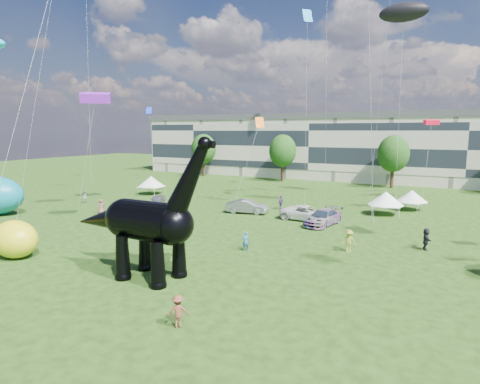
% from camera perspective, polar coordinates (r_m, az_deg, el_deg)
% --- Properties ---
extents(ground, '(220.00, 220.00, 0.00)m').
position_cam_1_polar(ground, '(27.05, -13.50, -12.43)').
color(ground, '#16330C').
rests_on(ground, ground).
extents(terrace_row, '(78.00, 11.00, 12.00)m').
position_cam_1_polar(terrace_row, '(84.58, 10.91, 6.11)').
color(terrace_row, beige).
rests_on(terrace_row, ground).
extents(tree_far_left, '(5.20, 5.20, 9.44)m').
position_cam_1_polar(tree_far_left, '(85.80, -5.20, 6.46)').
color(tree_far_left, '#382314').
rests_on(tree_far_left, ground).
extents(tree_mid_left, '(5.20, 5.20, 9.44)m').
position_cam_1_polar(tree_mid_left, '(77.43, 6.08, 6.21)').
color(tree_mid_left, '#382314').
rests_on(tree_mid_left, ground).
extents(tree_mid_right, '(5.20, 5.20, 9.44)m').
position_cam_1_polar(tree_mid_right, '(72.36, 21.00, 5.50)').
color(tree_mid_right, '#382314').
rests_on(tree_mid_right, ground).
extents(dinosaur_sculpture, '(11.79, 3.27, 9.68)m').
position_cam_1_polar(dinosaur_sculpture, '(27.09, -13.53, -4.30)').
color(dinosaur_sculpture, black).
rests_on(dinosaur_sculpture, ground).
extents(car_silver, '(3.22, 4.47, 1.41)m').
position_cam_1_polar(car_silver, '(52.82, -11.66, -1.19)').
color(car_silver, '#ACADB1').
rests_on(car_silver, ground).
extents(car_grey, '(5.08, 2.60, 1.60)m').
position_cam_1_polar(car_grey, '(47.15, 1.00, -2.09)').
color(car_grey, slate).
rests_on(car_grey, ground).
extents(car_white, '(5.79, 2.88, 1.58)m').
position_cam_1_polar(car_white, '(44.08, 9.45, -2.98)').
color(car_white, white).
rests_on(car_white, ground).
extents(car_dark, '(3.15, 5.82, 1.60)m').
position_cam_1_polar(car_dark, '(42.15, 11.73, -3.57)').
color(car_dark, '#595960').
rests_on(car_dark, ground).
extents(gazebo_near, '(4.45, 4.45, 2.71)m').
position_cam_1_polar(gazebo_near, '(49.06, 20.04, -0.88)').
color(gazebo_near, white).
rests_on(gazebo_near, ground).
extents(gazebo_far, '(4.57, 4.57, 2.49)m').
position_cam_1_polar(gazebo_far, '(53.07, 23.25, -0.54)').
color(gazebo_far, white).
rests_on(gazebo_far, ground).
extents(gazebo_left, '(4.42, 4.42, 2.79)m').
position_cam_1_polar(gazebo_left, '(62.55, -12.52, 1.47)').
color(gazebo_left, silver).
rests_on(gazebo_left, ground).
extents(inflatable_yellow, '(3.88, 3.03, 2.91)m').
position_cam_1_polar(inflatable_yellow, '(35.23, -29.37, -5.87)').
color(inflatable_yellow, yellow).
rests_on(inflatable_yellow, ground).
extents(visitors, '(51.16, 41.46, 1.81)m').
position_cam_1_polar(visitors, '(37.69, 2.09, -4.76)').
color(visitors, '#563578').
rests_on(visitors, ground).
extents(kites, '(67.99, 45.44, 26.12)m').
position_cam_1_polar(kites, '(48.51, 16.75, 22.01)').
color(kites, red).
rests_on(kites, ground).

